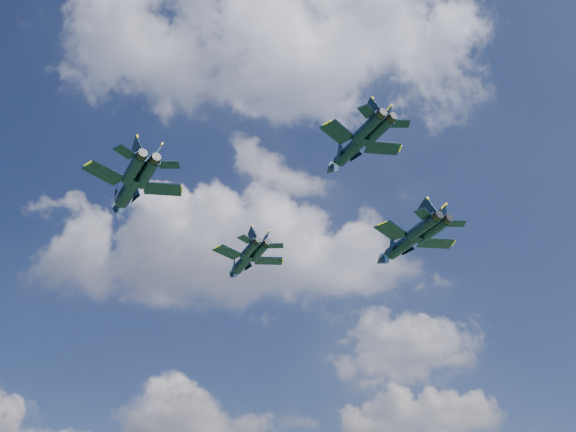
% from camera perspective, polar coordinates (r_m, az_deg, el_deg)
% --- Properties ---
extents(jet_lead, '(11.60, 15.72, 3.79)m').
position_cam_1_polar(jet_lead, '(108.12, -4.03, -4.15)').
color(jet_lead, black).
extents(jet_left, '(12.05, 15.98, 3.92)m').
position_cam_1_polar(jet_left, '(84.70, -14.04, 2.19)').
color(jet_left, black).
extents(jet_right, '(13.13, 17.50, 4.27)m').
position_cam_1_polar(jet_right, '(99.33, 10.15, -2.52)').
color(jet_right, black).
extents(jet_slot, '(10.18, 13.50, 3.31)m').
position_cam_1_polar(jet_slot, '(76.96, 5.55, 5.87)').
color(jet_slot, black).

